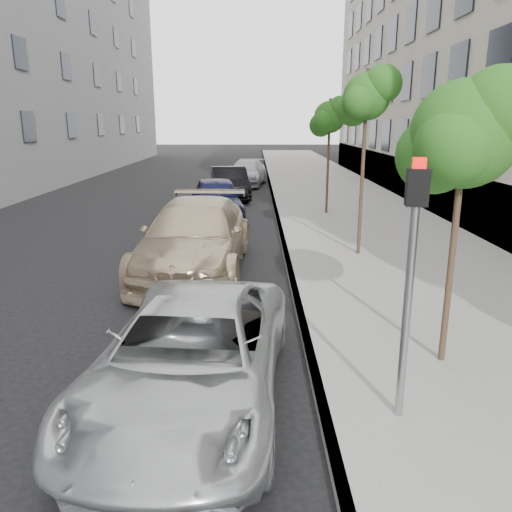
{
  "coord_description": "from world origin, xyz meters",
  "views": [
    {
      "loc": [
        0.28,
        -5.61,
        3.74
      ],
      "look_at": [
        0.3,
        2.67,
        1.5
      ],
      "focal_mm": 35.0,
      "sensor_mm": 36.0,
      "label": 1
    }
  ],
  "objects_px": {
    "sedan_blue": "(217,198)",
    "tree_mid": "(368,97)",
    "tree_far": "(330,117)",
    "minivan": "(191,355)",
    "sedan_black": "(230,183)",
    "sedan_rear": "(247,173)",
    "tree_near": "(467,134)",
    "signal_pole": "(411,263)",
    "suv": "(195,237)"
  },
  "relations": [
    {
      "from": "sedan_blue",
      "to": "tree_mid",
      "type": "bearing_deg",
      "value": -60.4
    },
    {
      "from": "tree_far",
      "to": "minivan",
      "type": "relative_size",
      "value": 0.88
    },
    {
      "from": "sedan_blue",
      "to": "sedan_black",
      "type": "relative_size",
      "value": 1.01
    },
    {
      "from": "tree_mid",
      "to": "sedan_rear",
      "type": "xyz_separation_m",
      "value": [
        -3.43,
        16.73,
        -3.61
      ]
    },
    {
      "from": "tree_mid",
      "to": "minivan",
      "type": "distance_m",
      "value": 9.18
    },
    {
      "from": "tree_near",
      "to": "tree_mid",
      "type": "relative_size",
      "value": 0.86
    },
    {
      "from": "signal_pole",
      "to": "minivan",
      "type": "relative_size",
      "value": 0.62
    },
    {
      "from": "tree_far",
      "to": "signal_pole",
      "type": "xyz_separation_m",
      "value": [
        -1.12,
        -14.52,
        -1.75
      ]
    },
    {
      "from": "suv",
      "to": "sedan_blue",
      "type": "height_order",
      "value": "suv"
    },
    {
      "from": "tree_mid",
      "to": "minivan",
      "type": "relative_size",
      "value": 0.97
    },
    {
      "from": "sedan_black",
      "to": "sedan_blue",
      "type": "bearing_deg",
      "value": -100.73
    },
    {
      "from": "signal_pole",
      "to": "tree_mid",
      "type": "bearing_deg",
      "value": 89.32
    },
    {
      "from": "tree_near",
      "to": "tree_far",
      "type": "xyz_separation_m",
      "value": [
        -0.0,
        13.0,
        0.32
      ]
    },
    {
      "from": "tree_far",
      "to": "sedan_rear",
      "type": "height_order",
      "value": "tree_far"
    },
    {
      "from": "tree_mid",
      "to": "sedan_blue",
      "type": "bearing_deg",
      "value": 127.09
    },
    {
      "from": "tree_far",
      "to": "sedan_blue",
      "type": "height_order",
      "value": "tree_far"
    },
    {
      "from": "signal_pole",
      "to": "sedan_black",
      "type": "distance_m",
      "value": 19.54
    },
    {
      "from": "sedan_blue",
      "to": "signal_pole",
      "type": "bearing_deg",
      "value": -84.04
    },
    {
      "from": "tree_mid",
      "to": "minivan",
      "type": "xyz_separation_m",
      "value": [
        -3.79,
        -7.52,
        -3.64
      ]
    },
    {
      "from": "tree_near",
      "to": "sedan_rear",
      "type": "height_order",
      "value": "tree_near"
    },
    {
      "from": "tree_near",
      "to": "minivan",
      "type": "xyz_separation_m",
      "value": [
        -3.79,
        -1.02,
        -2.85
      ]
    },
    {
      "from": "signal_pole",
      "to": "sedan_blue",
      "type": "bearing_deg",
      "value": 110.74
    },
    {
      "from": "signal_pole",
      "to": "sedan_blue",
      "type": "height_order",
      "value": "signal_pole"
    },
    {
      "from": "suv",
      "to": "tree_far",
      "type": "bearing_deg",
      "value": 62.92
    },
    {
      "from": "suv",
      "to": "sedan_blue",
      "type": "xyz_separation_m",
      "value": [
        0.01,
        7.14,
        -0.08
      ]
    },
    {
      "from": "signal_pole",
      "to": "tree_far",
      "type": "bearing_deg",
      "value": 92.87
    },
    {
      "from": "tree_near",
      "to": "tree_mid",
      "type": "height_order",
      "value": "tree_mid"
    },
    {
      "from": "tree_mid",
      "to": "sedan_rear",
      "type": "height_order",
      "value": "tree_mid"
    },
    {
      "from": "tree_near",
      "to": "tree_far",
      "type": "distance_m",
      "value": 13.0
    },
    {
      "from": "sedan_blue",
      "to": "tree_near",
      "type": "bearing_deg",
      "value": -77.73
    },
    {
      "from": "tree_near",
      "to": "suv",
      "type": "height_order",
      "value": "tree_near"
    },
    {
      "from": "tree_far",
      "to": "suv",
      "type": "height_order",
      "value": "tree_far"
    },
    {
      "from": "tree_near",
      "to": "sedan_black",
      "type": "height_order",
      "value": "tree_near"
    },
    {
      "from": "signal_pole",
      "to": "minivan",
      "type": "xyz_separation_m",
      "value": [
        -2.67,
        0.5,
        -1.43
      ]
    },
    {
      "from": "tree_near",
      "to": "signal_pole",
      "type": "bearing_deg",
      "value": -126.41
    },
    {
      "from": "minivan",
      "to": "tree_mid",
      "type": "bearing_deg",
      "value": 68.55
    },
    {
      "from": "signal_pole",
      "to": "sedan_rear",
      "type": "xyz_separation_m",
      "value": [
        -2.3,
        24.75,
        -1.41
      ]
    },
    {
      "from": "signal_pole",
      "to": "sedan_black",
      "type": "height_order",
      "value": "signal_pole"
    },
    {
      "from": "minivan",
      "to": "sedan_black",
      "type": "height_order",
      "value": "sedan_black"
    },
    {
      "from": "tree_near",
      "to": "suv",
      "type": "distance_m",
      "value": 7.38
    },
    {
      "from": "tree_far",
      "to": "minivan",
      "type": "distance_m",
      "value": 14.87
    },
    {
      "from": "tree_far",
      "to": "sedan_black",
      "type": "relative_size",
      "value": 0.97
    },
    {
      "from": "tree_near",
      "to": "suv",
      "type": "bearing_deg",
      "value": 130.39
    },
    {
      "from": "minivan",
      "to": "sedan_blue",
      "type": "xyz_separation_m",
      "value": [
        -0.66,
        13.41,
        0.1
      ]
    },
    {
      "from": "minivan",
      "to": "suv",
      "type": "relative_size",
      "value": 0.84
    },
    {
      "from": "tree_near",
      "to": "suv",
      "type": "xyz_separation_m",
      "value": [
        -4.46,
        5.24,
        -2.68
      ]
    },
    {
      "from": "tree_near",
      "to": "sedan_blue",
      "type": "height_order",
      "value": "tree_near"
    },
    {
      "from": "tree_near",
      "to": "sedan_blue",
      "type": "bearing_deg",
      "value": 109.76
    },
    {
      "from": "tree_near",
      "to": "tree_mid",
      "type": "bearing_deg",
      "value": 90.0
    },
    {
      "from": "tree_near",
      "to": "sedan_rear",
      "type": "xyz_separation_m",
      "value": [
        -3.43,
        23.23,
        -2.83
      ]
    }
  ]
}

